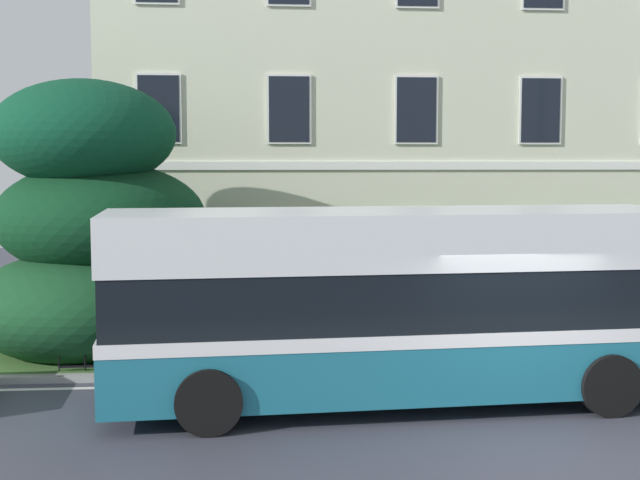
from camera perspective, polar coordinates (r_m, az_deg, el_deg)
ground_plane at (r=12.98m, az=13.71°, el=-12.25°), size 60.00×56.00×0.18m
georgian_townhouse at (r=25.61m, az=7.84°, el=10.50°), size 18.57×9.04×12.12m
iron_verge_railing at (r=16.64m, az=14.79°, el=-6.11°), size 17.83×0.04×0.97m
evergreen_tree at (r=17.76m, az=-14.93°, el=0.47°), size 4.64×4.77×5.57m
single_decker_bus at (r=13.73m, az=5.17°, el=-4.11°), size 9.32×3.18×3.08m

